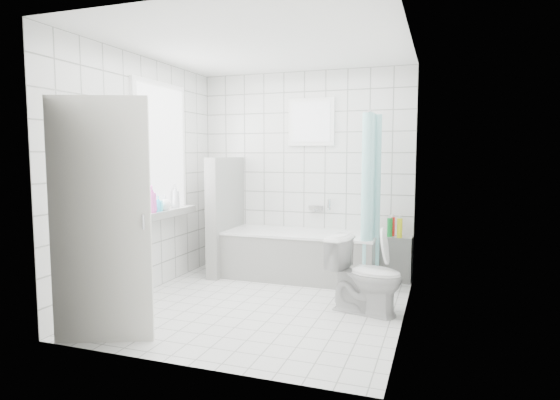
% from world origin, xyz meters
% --- Properties ---
extents(ground, '(3.00, 3.00, 0.00)m').
position_xyz_m(ground, '(0.00, 0.00, 0.00)').
color(ground, white).
rests_on(ground, ground).
extents(ceiling, '(3.00, 3.00, 0.00)m').
position_xyz_m(ceiling, '(0.00, 0.00, 2.60)').
color(ceiling, white).
rests_on(ceiling, ground).
extents(wall_back, '(2.80, 0.02, 2.60)m').
position_xyz_m(wall_back, '(0.00, 1.50, 1.30)').
color(wall_back, white).
rests_on(wall_back, ground).
extents(wall_front, '(2.80, 0.02, 2.60)m').
position_xyz_m(wall_front, '(0.00, -1.50, 1.30)').
color(wall_front, white).
rests_on(wall_front, ground).
extents(wall_left, '(0.02, 3.00, 2.60)m').
position_xyz_m(wall_left, '(-1.40, 0.00, 1.30)').
color(wall_left, white).
rests_on(wall_left, ground).
extents(wall_right, '(0.02, 3.00, 2.60)m').
position_xyz_m(wall_right, '(1.40, 0.00, 1.30)').
color(wall_right, white).
rests_on(wall_right, ground).
extents(window_left, '(0.01, 0.90, 1.40)m').
position_xyz_m(window_left, '(-1.35, 0.30, 1.60)').
color(window_left, white).
rests_on(window_left, wall_left).
extents(window_back, '(0.50, 0.01, 0.50)m').
position_xyz_m(window_back, '(0.10, 1.46, 1.95)').
color(window_back, white).
rests_on(window_back, wall_back).
extents(window_sill, '(0.18, 1.02, 0.08)m').
position_xyz_m(window_sill, '(-1.31, 0.30, 0.86)').
color(window_sill, white).
rests_on(window_sill, wall_left).
extents(door, '(0.75, 0.34, 2.00)m').
position_xyz_m(door, '(-0.88, -1.33, 1.00)').
color(door, silver).
rests_on(door, ground).
extents(bathtub, '(1.88, 0.77, 0.58)m').
position_xyz_m(bathtub, '(0.07, 1.12, 0.29)').
color(bathtub, white).
rests_on(bathtub, ground).
extents(partition_wall, '(0.15, 0.85, 1.50)m').
position_xyz_m(partition_wall, '(-0.93, 1.07, 0.75)').
color(partition_wall, white).
rests_on(partition_wall, ground).
extents(tiled_ledge, '(0.40, 0.24, 0.55)m').
position_xyz_m(tiled_ledge, '(1.19, 1.38, 0.28)').
color(tiled_ledge, white).
rests_on(tiled_ledge, ground).
extents(toilet, '(0.80, 0.57, 0.74)m').
position_xyz_m(toilet, '(1.03, 0.10, 0.37)').
color(toilet, white).
rests_on(toilet, ground).
extents(curtain_rod, '(0.02, 0.80, 0.02)m').
position_xyz_m(curtain_rod, '(0.95, 1.10, 2.00)').
color(curtain_rod, silver).
rests_on(curtain_rod, wall_back).
extents(shower_curtain, '(0.14, 0.48, 1.78)m').
position_xyz_m(shower_curtain, '(0.95, 0.97, 1.10)').
color(shower_curtain, '#46CFC9').
rests_on(shower_curtain, curtain_rod).
extents(tub_faucet, '(0.18, 0.06, 0.06)m').
position_xyz_m(tub_faucet, '(0.17, 1.46, 0.85)').
color(tub_faucet, silver).
rests_on(tub_faucet, wall_back).
extents(sill_bottles, '(0.19, 0.63, 0.30)m').
position_xyz_m(sill_bottles, '(-1.30, 0.21, 1.03)').
color(sill_bottles, silver).
rests_on(sill_bottles, window_sill).
extents(ledge_bottles, '(0.18, 0.16, 0.23)m').
position_xyz_m(ledge_bottles, '(1.18, 1.33, 0.66)').
color(ledge_bottles, '#178E36').
rests_on(ledge_bottles, tiled_ledge).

